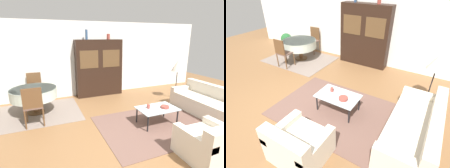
{
  "view_description": "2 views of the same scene",
  "coord_description": "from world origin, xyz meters",
  "views": [
    {
      "loc": [
        -1.49,
        -2.74,
        2.17
      ],
      "look_at": [
        0.2,
        1.4,
        0.95
      ],
      "focal_mm": 28.0,
      "sensor_mm": 36.0,
      "label": 1
    },
    {
      "loc": [
        2.83,
        -2.21,
        2.8
      ],
      "look_at": [
        1.11,
        0.6,
        0.75
      ],
      "focal_mm": 28.0,
      "sensor_mm": 36.0,
      "label": 2
    }
  ],
  "objects": [
    {
      "name": "ground_plane",
      "position": [
        0.0,
        0.0,
        0.0
      ],
      "size": [
        14.0,
        14.0,
        0.0
      ],
      "primitive_type": "plane",
      "color": "brown"
    },
    {
      "name": "wall_back",
      "position": [
        0.0,
        3.63,
        1.35
      ],
      "size": [
        10.0,
        0.06,
        2.7
      ],
      "color": "white",
      "rests_on": "ground_plane"
    },
    {
      "name": "area_rug",
      "position": [
        1.07,
        0.55,
        0.01
      ],
      "size": [
        2.88,
        2.06,
        0.01
      ],
      "color": "brown",
      "rests_on": "ground_plane"
    },
    {
      "name": "dining_rug",
      "position": [
        -1.76,
        2.42,
        0.01
      ],
      "size": [
        2.45,
        1.88,
        0.01
      ],
      "color": "gray",
      "rests_on": "ground_plane"
    },
    {
      "name": "couch",
      "position": [
        2.84,
        0.57,
        0.3
      ],
      "size": [
        0.86,
        2.06,
        0.8
      ],
      "rotation": [
        0.0,
        0.0,
        1.57
      ],
      "color": "beige",
      "rests_on": "ground_plane"
    },
    {
      "name": "armchair",
      "position": [
        1.19,
        -0.86,
        0.3
      ],
      "size": [
        0.94,
        0.85,
        0.78
      ],
      "color": "beige",
      "rests_on": "ground_plane"
    },
    {
      "name": "coffee_table",
      "position": [
        1.11,
        0.6,
        0.39
      ],
      "size": [
        0.99,
        0.63,
        0.42
      ],
      "color": "black",
      "rests_on": "area_rug"
    },
    {
      "name": "display_cabinet",
      "position": [
        0.49,
        3.38,
        1.04
      ],
      "size": [
        1.72,
        0.4,
        2.07
      ],
      "color": "black",
      "rests_on": "ground_plane"
    },
    {
      "name": "dining_table",
      "position": [
        -1.77,
        2.49,
        0.6
      ],
      "size": [
        1.26,
        1.26,
        0.74
      ],
      "color": "brown",
      "rests_on": "dining_rug"
    },
    {
      "name": "dining_chair_near",
      "position": [
        -1.77,
        1.64,
        0.59
      ],
      "size": [
        0.44,
        0.44,
        1.01
      ],
      "color": "brown",
      "rests_on": "dining_rug"
    },
    {
      "name": "dining_chair_far",
      "position": [
        -1.77,
        3.35,
        0.59
      ],
      "size": [
        0.44,
        0.44,
        1.01
      ],
      "rotation": [
        0.0,
        0.0,
        3.14
      ],
      "color": "brown",
      "rests_on": "dining_rug"
    },
    {
      "name": "floor_lamp",
      "position": [
        2.88,
        1.94,
        1.16
      ],
      "size": [
        0.43,
        0.43,
        1.38
      ],
      "color": "black",
      "rests_on": "ground_plane"
    },
    {
      "name": "cup",
      "position": [
        0.89,
        0.67,
        0.48
      ],
      "size": [
        0.08,
        0.08,
        0.1
      ],
      "color": "#9E4238",
      "rests_on": "coffee_table"
    },
    {
      "name": "bowl",
      "position": [
        1.28,
        0.54,
        0.46
      ],
      "size": [
        0.21,
        0.21,
        0.06
      ],
      "color": "#9E4238",
      "rests_on": "coffee_table"
    },
    {
      "name": "vase_tall",
      "position": [
        0.06,
        3.38,
        2.23
      ],
      "size": [
        0.08,
        0.08,
        0.33
      ],
      "color": "#33517A",
      "rests_on": "display_cabinet"
    },
    {
      "name": "vase_short",
      "position": [
        0.86,
        3.38,
        2.16
      ],
      "size": [
        0.11,
        0.11,
        0.19
      ],
      "color": "#9E4238",
      "rests_on": "display_cabinet"
    }
  ]
}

